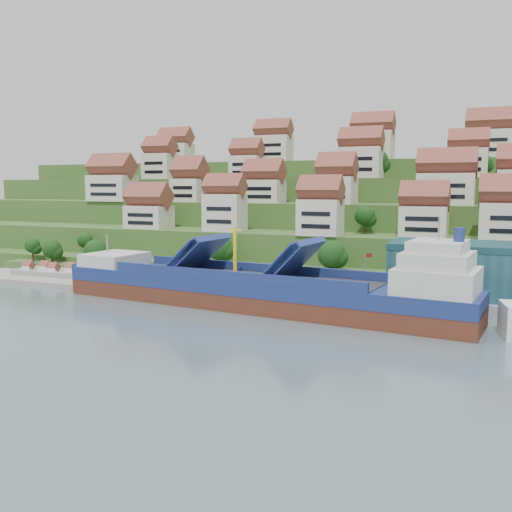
% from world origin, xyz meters
% --- Properties ---
extents(ground, '(300.00, 300.00, 0.00)m').
position_xyz_m(ground, '(0.00, 0.00, 0.00)').
color(ground, slate).
rests_on(ground, ground).
extents(quay, '(180.00, 14.00, 2.20)m').
position_xyz_m(quay, '(20.00, 15.00, 1.10)').
color(quay, gray).
rests_on(quay, ground).
extents(pebble_beach, '(45.00, 20.00, 1.00)m').
position_xyz_m(pebble_beach, '(-58.00, 12.00, 0.50)').
color(pebble_beach, gray).
rests_on(pebble_beach, ground).
extents(hillside, '(260.00, 128.00, 31.00)m').
position_xyz_m(hillside, '(0.00, 103.55, 10.66)').
color(hillside, '#2D4C1E').
rests_on(hillside, ground).
extents(hillside_village, '(154.65, 64.48, 28.95)m').
position_xyz_m(hillside_village, '(5.51, 61.12, 24.59)').
color(hillside_village, beige).
rests_on(hillside_village, ground).
extents(hillside_trees, '(141.96, 62.49, 30.11)m').
position_xyz_m(hillside_trees, '(-6.98, 44.44, 16.38)').
color(hillside_trees, '#194216').
rests_on(hillside_trees, ground).
extents(flagpole, '(1.28, 0.16, 8.00)m').
position_xyz_m(flagpole, '(18.11, 10.00, 6.88)').
color(flagpole, gray).
rests_on(flagpole, quay).
extents(beach_huts, '(14.40, 3.70, 2.20)m').
position_xyz_m(beach_huts, '(-60.00, 10.75, 2.10)').
color(beach_huts, white).
rests_on(beach_huts, pebble_beach).
extents(cargo_ship, '(82.10, 20.61, 18.06)m').
position_xyz_m(cargo_ship, '(1.32, 0.10, 3.41)').
color(cargo_ship, '#522619').
rests_on(cargo_ship, ground).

